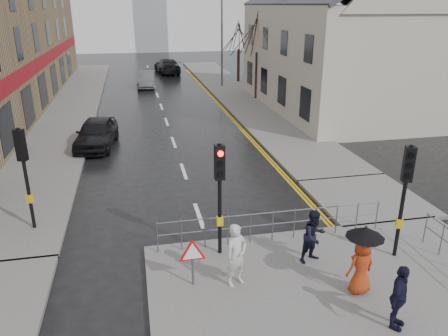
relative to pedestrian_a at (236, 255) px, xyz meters
name	(u,v)px	position (x,y,z in m)	size (l,w,h in m)	color
ground	(215,261)	(-0.31, 1.40, -1.00)	(120.00, 120.00, 0.00)	black
near_pavement	(369,325)	(2.69, -2.10, -0.93)	(10.00, 9.00, 0.14)	#605E5B
left_pavement	(72,104)	(-6.81, 24.40, -0.93)	(4.00, 44.00, 0.14)	#605E5B
right_pavement	(235,92)	(6.19, 26.40, -0.93)	(4.00, 40.00, 0.14)	#605E5B
pavement_bridge_right	(366,198)	(6.19, 4.40, -0.93)	(4.00, 4.20, 0.14)	#605E5B
building_right_cream	(337,40)	(11.69, 19.40, 3.78)	(9.00, 16.40, 10.10)	#BCB6A4
traffic_signal_near_left	(220,180)	(-0.11, 1.59, 1.45)	(0.28, 0.27, 3.40)	black
traffic_signal_near_right	(406,182)	(4.88, 0.39, 1.45)	(0.34, 0.33, 3.40)	black
traffic_signal_far_left	(23,161)	(-5.81, 4.40, 1.45)	(0.34, 0.33, 3.40)	black
guard_railing_front	(273,219)	(1.64, 2.00, -0.14)	(7.14, 0.04, 1.00)	#595B5E
warning_sign	(192,255)	(-1.11, 0.19, 0.04)	(0.80, 0.07, 1.35)	#595B5E
street_lamp	(220,33)	(5.51, 29.40, 3.70)	(1.83, 0.25, 8.00)	#595B5E
tree_near	(258,32)	(7.19, 23.40, 4.13)	(2.40, 2.40, 6.58)	#2D2219
tree_far	(239,35)	(7.69, 31.40, 3.42)	(2.40, 2.40, 5.64)	#2D2219
pedestrian_a	(236,255)	(0.00, 0.00, 0.00)	(0.63, 0.41, 1.73)	beige
pedestrian_b	(314,236)	(2.41, 0.63, -0.08)	(0.77, 0.60, 1.58)	black
pedestrian_with_umbrella	(363,256)	(2.99, -0.99, 0.21)	(0.96, 0.96, 1.87)	#A73313
pedestrian_d	(399,297)	(3.17, -2.34, -0.07)	(0.93, 0.39, 1.59)	black
car_parked	(96,133)	(-4.31, 13.40, -0.24)	(1.80, 4.47, 1.52)	black
car_mid	(146,80)	(-1.07, 30.66, -0.30)	(1.50, 4.30, 1.42)	#4C4F51
car_far	(167,66)	(1.58, 38.92, -0.22)	(2.20, 5.42, 1.57)	black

